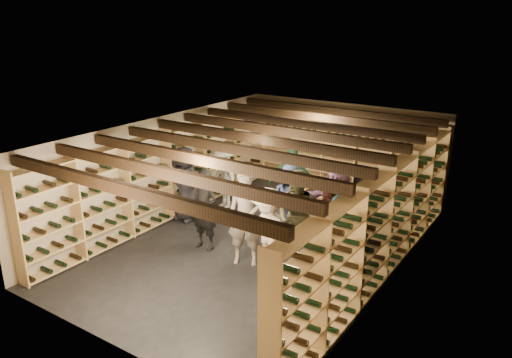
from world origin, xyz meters
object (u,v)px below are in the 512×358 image
object	(u,v)px
crate_stack_right	(338,228)
crate_stack_left	(296,204)
person_1	(204,210)
person_7	(246,217)
crate_loose	(326,200)
person_3	(268,231)
person_8	(329,221)
person_9	(223,177)
person_6	(290,202)
person_11	(337,205)
person_10	(291,186)
person_4	(337,248)
person_2	(298,217)
person_0	(185,184)
person_12	(360,206)

from	to	relation	value
crate_stack_right	crate_stack_left	bearing A→B (deg)	170.57
person_1	person_7	distance (m)	1.08
crate_loose	person_3	world-z (taller)	person_3
person_1	person_3	bearing A→B (deg)	-5.52
person_8	person_9	xyz separation A→B (m)	(-3.31, 0.92, 0.04)
person_6	person_1	bearing A→B (deg)	-153.24
person_9	person_11	distance (m)	3.23
person_10	person_7	bearing A→B (deg)	-98.11
person_7	crate_stack_right	bearing A→B (deg)	41.15
person_9	crate_stack_left	bearing A→B (deg)	32.47
person_3	person_4	world-z (taller)	person_4
crate_stack_right	person_2	world-z (taller)	person_2
crate_stack_right	person_0	world-z (taller)	person_0
person_7	person_10	distance (m)	2.15
person_0	person_8	world-z (taller)	person_0
person_11	crate_stack_left	bearing A→B (deg)	143.95
person_0	person_8	xyz separation A→B (m)	(3.58, 0.16, -0.12)
person_9	person_3	bearing A→B (deg)	-14.04
person_4	person_6	size ratio (longest dim) A/B	1.13
person_0	person_10	size ratio (longest dim) A/B	0.96
crate_stack_right	person_4	distance (m)	2.65
crate_loose	person_12	size ratio (longest dim) A/B	0.31
person_6	person_9	size ratio (longest dim) A/B	1.04
person_1	person_6	size ratio (longest dim) A/B	1.02
person_0	person_7	distance (m)	2.59
crate_stack_right	person_6	world-z (taller)	person_6
person_8	person_10	world-z (taller)	person_10
person_8	person_9	world-z (taller)	person_9
person_6	person_11	distance (m)	0.99
person_7	person_11	distance (m)	2.01
crate_loose	person_10	distance (m)	1.80
crate_loose	person_4	size ratio (longest dim) A/B	0.27
person_11	person_12	bearing A→B (deg)	43.76
crate_loose	person_8	xyz separation A→B (m)	(1.30, -2.58, 0.67)
crate_stack_left	crate_loose	bearing A→B (deg)	86.13
person_1	person_11	distance (m)	2.70
person_7	person_12	bearing A→B (deg)	31.67
crate_loose	person_2	xyz separation A→B (m)	(0.89, -3.13, 0.83)
person_4	person_10	distance (m)	3.21
crate_stack_left	person_6	distance (m)	1.03
crate_stack_right	crate_loose	xyz separation A→B (m)	(-1.06, 1.59, -0.08)
person_1	person_4	world-z (taller)	person_4
person_8	person_11	size ratio (longest dim) A/B	0.85
person_0	person_6	size ratio (longest dim) A/B	1.06
crate_stack_left	crate_loose	distance (m)	1.45
person_4	person_7	bearing A→B (deg)	-166.35
person_11	person_10	bearing A→B (deg)	151.65
person_0	person_3	size ratio (longest dim) A/B	1.06
person_11	crate_stack_right	bearing A→B (deg)	97.13
person_4	person_9	bearing A→B (deg)	170.15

